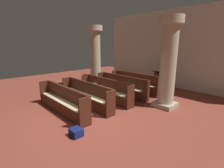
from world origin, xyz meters
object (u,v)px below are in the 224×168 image
pew_row_0 (135,82)px  pillar_far_side (95,56)px  pew_row_1 (121,85)px  pew_row_3 (86,94)px  pew_row_4 (62,100)px  lectern (157,81)px  kneeler_box_navy (76,132)px  pillar_aisle_side (168,62)px  pew_row_2 (105,89)px  hymn_book (94,83)px

pew_row_0 → pillar_far_side: (-2.35, -0.91, 1.36)m
pew_row_1 → pew_row_3: (0.00, -2.17, 0.00)m
pew_row_1 → pew_row_3: bearing=-90.0°
pew_row_4 → lectern: lectern is taller
pew_row_1 → kneeler_box_navy: size_ratio=9.10×
pew_row_1 → pillar_far_side: size_ratio=0.89×
pillar_aisle_side → lectern: bearing=129.1°
pew_row_3 → pillar_far_side: (-2.35, 2.35, 1.36)m
kneeler_box_navy → pew_row_2: bearing=124.0°
pillar_far_side → kneeler_box_navy: (4.16, -3.95, -1.76)m
pew_row_2 → pillar_far_side: 2.99m
lectern → kneeler_box_navy: bearing=-79.0°
pew_row_0 → pew_row_1: (0.00, -1.09, 0.00)m
pew_row_1 → pew_row_3: same height
pew_row_2 → pew_row_4: bearing=-90.0°
pew_row_3 → pew_row_4: same height
pew_row_4 → hymn_book: bearing=74.0°
kneeler_box_navy → pew_row_0: bearing=110.5°
pew_row_1 → pillar_aisle_side: (2.40, 0.17, 1.36)m
pew_row_0 → lectern: 1.41m
pew_row_1 → kneeler_box_navy: (1.82, -3.78, -0.40)m
pew_row_3 → lectern: 4.56m
pew_row_2 → pew_row_4: (0.00, -2.17, 0.00)m
pew_row_1 → hymn_book: hymn_book is taller
pew_row_4 → pew_row_0: bearing=90.0°
pew_row_4 → pillar_far_side: bearing=124.3°
pillar_aisle_side → pew_row_3: bearing=-135.7°
pew_row_1 → kneeler_box_navy: 4.21m
pew_row_0 → pillar_far_side: pillar_far_side is taller
pew_row_0 → pew_row_3: same height
lectern → hymn_book: bearing=-93.5°
pew_row_2 → hymn_book: 1.08m
pillar_far_side → pew_row_3: bearing=-45.0°
pew_row_1 → pillar_far_side: (-2.35, 0.18, 1.36)m
hymn_book → kneeler_box_navy: (1.45, -1.79, -0.89)m
pillar_far_side → lectern: size_ratio=3.33×
pew_row_1 → lectern: (0.63, 2.35, -0.06)m
kneeler_box_navy → pew_row_3: bearing=138.5°
pew_row_4 → pillar_aisle_side: 4.40m
pew_row_3 → pew_row_0: bearing=90.0°
pillar_far_side → pew_row_2: bearing=-28.3°
pillar_aisle_side → kneeler_box_navy: pillar_aisle_side is taller
pew_row_2 → kneeler_box_navy: 3.27m
pew_row_1 → lectern: 2.43m
pew_row_4 → pillar_far_side: 4.38m
pew_row_0 → pillar_far_side: bearing=-158.8°
lectern → pillar_aisle_side: bearing=-50.9°
pillar_far_side → pew_row_4: bearing=-55.7°
pillar_aisle_side → pillar_far_side: same height
pew_row_3 → pillar_aisle_side: pillar_aisle_side is taller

